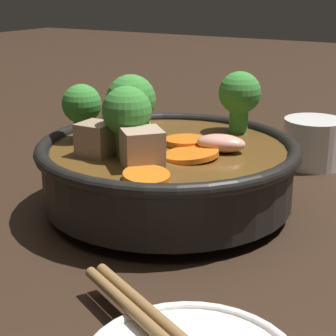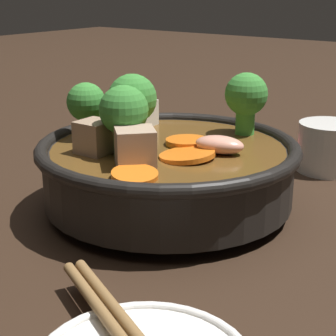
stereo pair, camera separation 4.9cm
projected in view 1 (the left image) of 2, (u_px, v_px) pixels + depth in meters
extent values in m
plane|color=black|center=(168.00, 208.00, 0.51)|extent=(3.00, 3.00, 0.00)
cylinder|color=black|center=(168.00, 203.00, 0.51)|extent=(0.12, 0.12, 0.01)
cylinder|color=black|center=(168.00, 173.00, 0.50)|extent=(0.22, 0.22, 0.05)
torus|color=black|center=(168.00, 147.00, 0.49)|extent=(0.23, 0.23, 0.01)
cylinder|color=brown|center=(168.00, 162.00, 0.49)|extent=(0.20, 0.20, 0.03)
cylinder|color=orange|center=(186.00, 141.00, 0.50)|extent=(0.05, 0.05, 0.01)
cylinder|color=orange|center=(146.00, 176.00, 0.41)|extent=(0.05, 0.05, 0.01)
cylinder|color=orange|center=(191.00, 155.00, 0.46)|extent=(0.06, 0.06, 0.01)
cylinder|color=green|center=(132.00, 131.00, 0.49)|extent=(0.02, 0.02, 0.03)
sphere|color=#388433|center=(131.00, 99.00, 0.48)|extent=(0.04, 0.04, 0.04)
cylinder|color=green|center=(239.00, 120.00, 0.53)|extent=(0.02, 0.02, 0.02)
sphere|color=#388433|center=(240.00, 93.00, 0.53)|extent=(0.04, 0.04, 0.04)
cylinder|color=green|center=(128.00, 143.00, 0.46)|extent=(0.02, 0.02, 0.02)
sphere|color=#388433|center=(127.00, 111.00, 0.45)|extent=(0.04, 0.04, 0.04)
cylinder|color=green|center=(83.00, 129.00, 0.51)|extent=(0.02, 0.02, 0.02)
sphere|color=#388433|center=(82.00, 104.00, 0.50)|extent=(0.04, 0.04, 0.04)
cube|color=tan|center=(142.00, 148.00, 0.43)|extent=(0.04, 0.04, 0.03)
cube|color=#9E7F66|center=(97.00, 139.00, 0.46)|extent=(0.03, 0.03, 0.03)
cube|color=silver|center=(133.00, 113.00, 0.56)|extent=(0.03, 0.03, 0.03)
ellipsoid|color=#EA9E84|center=(221.00, 143.00, 0.47)|extent=(0.03, 0.05, 0.02)
cylinder|color=white|center=(313.00, 143.00, 0.62)|extent=(0.07, 0.07, 0.05)
cylinder|color=brown|center=(314.00, 129.00, 0.61)|extent=(0.06, 0.06, 0.00)
cube|color=#A33833|center=(215.00, 144.00, 0.70)|extent=(0.12, 0.10, 0.00)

